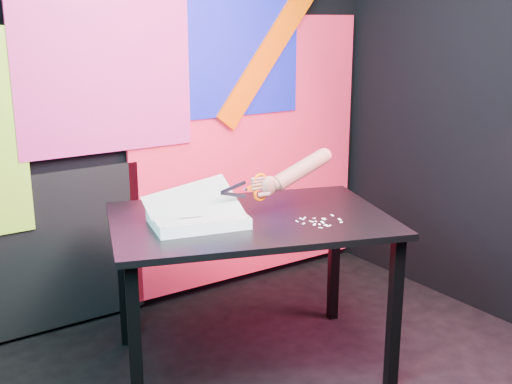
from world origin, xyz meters
TOP-DOWN VIEW (x-y plane):
  - room at (0.00, 0.00)m, footprint 3.01×3.01m
  - backdrop at (0.06, 1.46)m, footprint 2.88×0.05m
  - work_table at (0.07, 0.61)m, footprint 1.47×1.21m
  - printout_stack at (-0.18, 0.64)m, footprint 0.46×0.38m
  - scissors at (0.09, 0.58)m, footprint 0.23×0.03m
  - hand_forearm at (0.30, 0.56)m, footprint 0.42×0.10m
  - paper_clippings at (0.29, 0.37)m, footprint 0.20×0.17m

SIDE VIEW (x-z plane):
  - work_table at x=0.07m, z-range 0.29..1.04m
  - paper_clippings at x=0.29m, z-range 0.75..0.75m
  - printout_stack at x=-0.18m, z-range 0.67..0.88m
  - scissors at x=0.09m, z-range 0.83..0.96m
  - hand_forearm at x=0.30m, z-range 0.85..1.04m
  - backdrop at x=0.06m, z-range -0.08..2.00m
  - room at x=0.00m, z-range 0.00..2.71m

